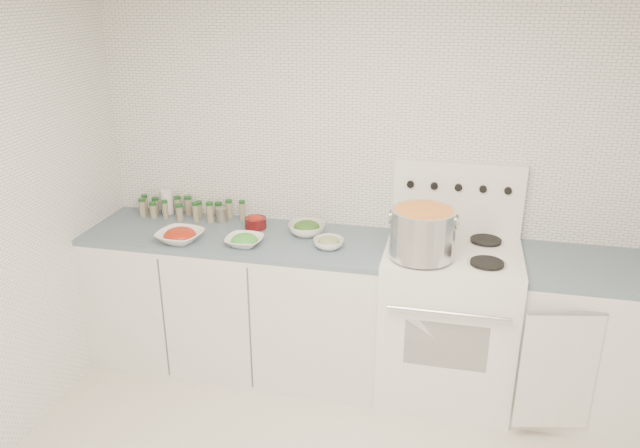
{
  "coord_description": "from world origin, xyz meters",
  "views": [
    {
      "loc": [
        0.46,
        -2.14,
        2.34
      ],
      "look_at": [
        -0.29,
        1.14,
        1.03
      ],
      "focal_mm": 35.0,
      "sensor_mm": 36.0,
      "label": 1
    }
  ],
  "objects_px": {
    "stove": "(448,316)",
    "bowl_snowpea": "(244,240)",
    "bowl_tomato": "(180,236)",
    "stock_pot": "(423,231)"
  },
  "relations": [
    {
      "from": "stock_pot",
      "to": "bowl_snowpea",
      "type": "height_order",
      "value": "stock_pot"
    },
    {
      "from": "stove",
      "to": "bowl_snowpea",
      "type": "height_order",
      "value": "stove"
    },
    {
      "from": "bowl_tomato",
      "to": "bowl_snowpea",
      "type": "relative_size",
      "value": 1.34
    },
    {
      "from": "stock_pot",
      "to": "bowl_tomato",
      "type": "bearing_deg",
      "value": -179.84
    },
    {
      "from": "stove",
      "to": "bowl_snowpea",
      "type": "xyz_separation_m",
      "value": [
        -1.2,
        -0.14,
        0.43
      ]
    },
    {
      "from": "bowl_snowpea",
      "to": "stock_pot",
      "type": "bearing_deg",
      "value": -1.47
    },
    {
      "from": "stove",
      "to": "bowl_tomato",
      "type": "relative_size",
      "value": 4.58
    },
    {
      "from": "bowl_tomato",
      "to": "stock_pot",
      "type": "bearing_deg",
      "value": 0.16
    },
    {
      "from": "stock_pot",
      "to": "bowl_tomato",
      "type": "distance_m",
      "value": 1.43
    },
    {
      "from": "stock_pot",
      "to": "bowl_snowpea",
      "type": "xyz_separation_m",
      "value": [
        -1.03,
        0.03,
        -0.16
      ]
    }
  ]
}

